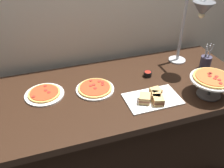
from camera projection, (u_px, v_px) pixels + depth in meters
name	position (u px, v px, depth m)	size (l,w,h in m)	color
ground_plane	(119.00, 159.00, 2.20)	(8.00, 8.00, 0.00)	#38332D
back_wall	(100.00, 6.00, 1.92)	(4.40, 0.04, 2.40)	beige
buffet_table	(120.00, 127.00, 1.98)	(1.90, 0.84, 0.76)	black
heat_lamp	(198.00, 16.00, 1.74)	(0.15, 0.34, 0.56)	#B7BABF
pizza_plate_front	(95.00, 88.00, 1.74)	(0.27, 0.27, 0.03)	white
pizza_plate_center	(44.00, 94.00, 1.69)	(0.27, 0.27, 0.03)	white
pizza_plate_raised_stand	(212.00, 80.00, 1.64)	(0.29, 0.29, 0.15)	#595B60
sandwich_platter	(153.00, 98.00, 1.64)	(0.36, 0.23, 0.06)	white
sauce_cup_near	(148.00, 74.00, 1.89)	(0.06, 0.06, 0.04)	black
utensil_holder	(205.00, 62.00, 1.96)	(0.08, 0.08, 0.22)	#383347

